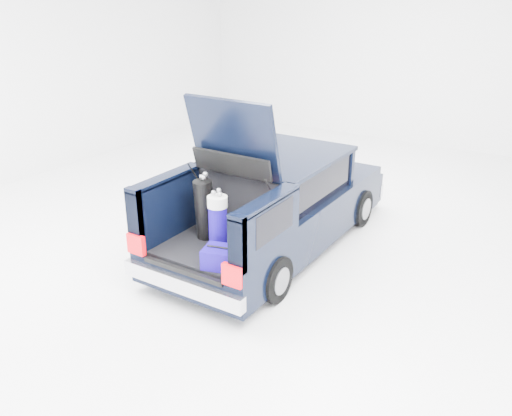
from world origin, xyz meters
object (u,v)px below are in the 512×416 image
Objects in this scene: car at (277,203)px; red_suitcase at (256,228)px; blue_duffel at (225,258)px; blue_golf_bag at (218,224)px; black_golf_bag at (204,209)px.

red_suitcase is at bearing -70.99° from car.
blue_duffel is (0.42, -1.96, 0.05)m from car.
car is 8.40× the size of red_suitcase.
blue_duffel is at bearing -59.17° from blue_golf_bag.
blue_golf_bag is (0.11, -1.66, 0.31)m from car.
blue_golf_bag is (-0.34, -0.37, 0.12)m from red_suitcase.
black_golf_bag is at bearing 133.94° from blue_golf_bag.
blue_duffel is at bearing -27.54° from black_golf_bag.
blue_golf_bag is 1.47× the size of blue_duffel.
black_golf_bag is at bearing 127.29° from blue_duffel.
car is at bearing 88.48° from black_golf_bag.
car is 5.13× the size of black_golf_bag.
car is 1.49m from black_golf_bag.
red_suitcase is 0.96× the size of blue_duffel.
black_golf_bag reaches higher than red_suitcase.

